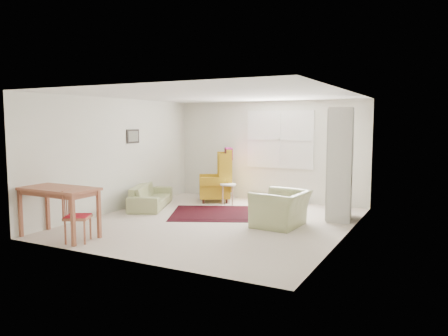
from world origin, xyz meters
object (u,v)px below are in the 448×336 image
at_px(wingback_chair, 214,175).
at_px(desk, 59,212).
at_px(armchair, 281,205).
at_px(desk_chair, 78,216).
at_px(sofa, 151,192).
at_px(cabinet, 341,164).
at_px(stool, 228,194).
at_px(coffee_table, 269,212).

relative_size(wingback_chair, desk, 0.98).
height_order(armchair, desk_chair, desk_chair).
xyz_separation_m(wingback_chair, desk, (-0.73, -4.23, -0.24)).
bearing_deg(sofa, desk_chair, 170.54).
xyz_separation_m(cabinet, desk_chair, (-3.45, -3.75, -0.69)).
distance_m(stool, desk_chair, 4.13).
bearing_deg(desk, wingback_chair, 80.25).
relative_size(stool, desk, 0.38).
distance_m(coffee_table, cabinet, 1.77).
relative_size(coffee_table, desk_chair, 0.62).
distance_m(armchair, wingback_chair, 2.94).
distance_m(stool, cabinet, 2.87).
xyz_separation_m(wingback_chair, desk_chair, (-0.23, -4.30, -0.23)).
distance_m(desk, desk_chair, 0.51).
relative_size(armchair, wingback_chair, 0.77).
height_order(sofa, coffee_table, sofa).
height_order(armchair, stool, armchair).
bearing_deg(armchair, wingback_chair, -121.93).
height_order(sofa, wingback_chair, wingback_chair).
distance_m(sofa, cabinet, 4.34).
bearing_deg(sofa, wingback_chair, -60.44).
relative_size(coffee_table, desk, 0.40).
height_order(armchair, desk, desk).
distance_m(wingback_chair, stool, 0.69).
bearing_deg(sofa, cabinet, -103.36).
bearing_deg(cabinet, stool, 164.68).
height_order(wingback_chair, stool, wingback_chair).
bearing_deg(sofa, armchair, -120.51).
height_order(coffee_table, cabinet, cabinet).
height_order(coffee_table, stool, stool).
height_order(stool, desk_chair, desk_chair).
xyz_separation_m(armchair, cabinet, (0.85, 1.16, 0.73)).
xyz_separation_m(wingback_chair, cabinet, (3.22, -0.55, 0.46)).
xyz_separation_m(coffee_table, desk_chair, (-2.30, -2.75, 0.22)).
height_order(cabinet, desk_chair, cabinet).
bearing_deg(armchair, stool, -124.35).
xyz_separation_m(coffee_table, cabinet, (1.15, 1.00, 0.91)).
distance_m(sofa, desk_chair, 3.09).
relative_size(armchair, stool, 2.02).
bearing_deg(coffee_table, desk, -136.20).
xyz_separation_m(stool, desk, (-1.23, -3.99, 0.18)).
bearing_deg(desk, armchair, 39.04).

